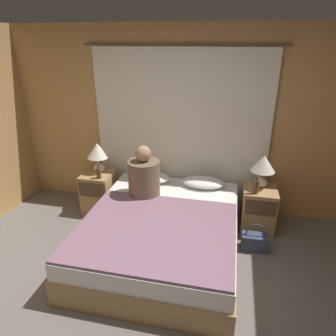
% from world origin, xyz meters
% --- Properties ---
extents(ground_plane, '(16.00, 16.00, 0.00)m').
position_xyz_m(ground_plane, '(0.00, 0.00, 0.00)').
color(ground_plane, '#66605B').
extents(wall_back, '(4.86, 0.06, 2.50)m').
position_xyz_m(wall_back, '(0.00, 2.04, 1.25)').
color(wall_back, tan).
rests_on(wall_back, ground_plane).
extents(curtain_panel, '(2.56, 0.02, 2.25)m').
position_xyz_m(curtain_panel, '(0.00, 1.98, 1.12)').
color(curtain_panel, silver).
rests_on(curtain_panel, ground_plane).
extents(bed, '(1.69, 2.05, 0.48)m').
position_xyz_m(bed, '(0.00, 0.90, 0.24)').
color(bed, '#99754C').
rests_on(bed, ground_plane).
extents(nightstand_left, '(0.41, 0.47, 0.57)m').
position_xyz_m(nightstand_left, '(-1.10, 1.63, 0.29)').
color(nightstand_left, '#A87F51').
rests_on(nightstand_left, ground_plane).
extents(nightstand_right, '(0.41, 0.47, 0.57)m').
position_xyz_m(nightstand_right, '(1.10, 1.63, 0.29)').
color(nightstand_right, '#A87F51').
rests_on(nightstand_right, ground_plane).
extents(lamp_left, '(0.30, 0.30, 0.42)m').
position_xyz_m(lamp_left, '(-1.10, 1.69, 0.86)').
color(lamp_left, silver).
rests_on(lamp_left, nightstand_left).
extents(lamp_right, '(0.30, 0.30, 0.42)m').
position_xyz_m(lamp_right, '(1.10, 1.69, 0.86)').
color(lamp_right, silver).
rests_on(lamp_right, nightstand_right).
extents(pillow_left, '(0.56, 0.33, 0.12)m').
position_xyz_m(pillow_left, '(-0.37, 1.72, 0.54)').
color(pillow_left, white).
rests_on(pillow_left, bed).
extents(pillow_right, '(0.56, 0.33, 0.12)m').
position_xyz_m(pillow_right, '(0.37, 1.72, 0.54)').
color(pillow_right, white).
rests_on(pillow_right, bed).
extents(blanket_on_bed, '(1.63, 1.38, 0.03)m').
position_xyz_m(blanket_on_bed, '(0.00, 0.59, 0.50)').
color(blanket_on_bed, slate).
rests_on(blanket_on_bed, bed).
extents(person_left_in_bed, '(0.39, 0.39, 0.65)m').
position_xyz_m(person_left_in_bed, '(-0.33, 1.32, 0.74)').
color(person_left_in_bed, brown).
rests_on(person_left_in_bed, bed).
extents(beer_bottle_on_left_stand, '(0.06, 0.06, 0.21)m').
position_xyz_m(beer_bottle_on_left_stand, '(-1.02, 1.48, 0.65)').
color(beer_bottle_on_left_stand, '#513819').
rests_on(beer_bottle_on_left_stand, nightstand_left).
extents(beer_bottle_on_right_stand, '(0.06, 0.06, 0.23)m').
position_xyz_m(beer_bottle_on_right_stand, '(1.03, 1.48, 0.66)').
color(beer_bottle_on_right_stand, '#513819').
rests_on(beer_bottle_on_right_stand, nightstand_right).
extents(handbag_on_floor, '(0.31, 0.16, 0.35)m').
position_xyz_m(handbag_on_floor, '(1.06, 1.15, 0.11)').
color(handbag_on_floor, '#333D56').
rests_on(handbag_on_floor, ground_plane).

